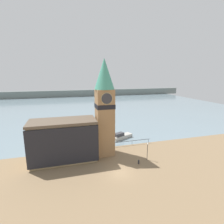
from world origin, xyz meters
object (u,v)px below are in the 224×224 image
Objects in this scene: pier_building at (64,141)px; mooring_bollard_near at (139,162)px; lamp_post at (147,148)px; boat_near at (121,136)px; clock_tower at (105,105)px.

pier_building is 16.27× the size of mooring_bollard_near.
mooring_bollard_near is 3.29m from lamp_post.
boat_near is (14.92, 8.23, -3.50)m from pier_building.
clock_tower reaches higher than mooring_bollard_near.
clock_tower is 12.23m from lamp_post.
mooring_bollard_near is 0.22× the size of lamp_post.
clock_tower is 14.13m from boat_near.
lamp_post is (16.07, -4.49, -1.63)m from pier_building.
pier_building is at bearing -174.59° from boat_near.
boat_near is at bearing 95.17° from lamp_post.
boat_near is 7.96× the size of mooring_bollard_near.
mooring_bollard_near is (5.20, -6.16, -10.28)m from clock_tower.
boat_near is (6.37, 7.61, -10.05)m from clock_tower.
clock_tower is 25.43× the size of mooring_bollard_near.
mooring_bollard_near is (-1.16, -13.78, -0.23)m from boat_near.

